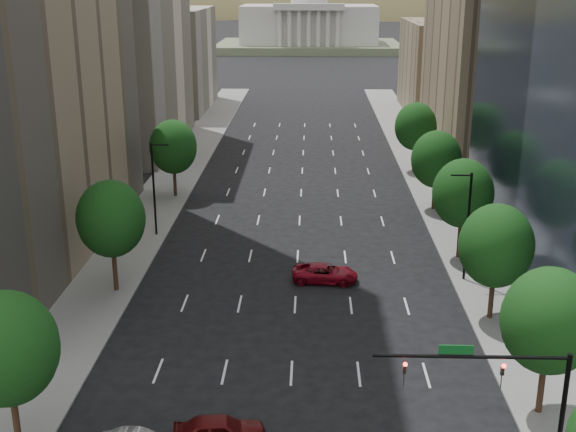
# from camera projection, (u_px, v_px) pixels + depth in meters

# --- Properties ---
(sidewalk_left) EXTENTS (6.00, 200.00, 0.15)m
(sidewalk_left) POSITION_uv_depth(u_px,v_px,m) (123.00, 254.00, 65.03)
(sidewalk_left) COLOR slate
(sidewalk_left) RESTS_ON ground
(sidewalk_right) EXTENTS (6.00, 200.00, 0.15)m
(sidewalk_right) POSITION_uv_depth(u_px,v_px,m) (475.00, 258.00, 64.09)
(sidewalk_right) COLOR slate
(sidewalk_right) RESTS_ON ground
(midrise_cream_left) EXTENTS (14.00, 30.00, 35.00)m
(midrise_cream_left) POSITION_uv_depth(u_px,v_px,m) (122.00, 22.00, 100.78)
(midrise_cream_left) COLOR beige
(midrise_cream_left) RESTS_ON ground
(filler_left) EXTENTS (14.00, 26.00, 18.00)m
(filler_left) POSITION_uv_depth(u_px,v_px,m) (170.00, 59.00, 134.77)
(filler_left) COLOR beige
(filler_left) RESTS_ON ground
(parking_tan_right) EXTENTS (14.00, 30.00, 30.00)m
(parking_tan_right) POSITION_uv_depth(u_px,v_px,m) (493.00, 43.00, 97.19)
(parking_tan_right) COLOR #8C7759
(parking_tan_right) RESTS_ON ground
(filler_right) EXTENTS (14.00, 26.00, 16.00)m
(filler_right) POSITION_uv_depth(u_px,v_px,m) (446.00, 68.00, 130.72)
(filler_right) COLOR #8C7759
(filler_right) RESTS_ON ground
(tree_right_1) EXTENTS (5.20, 5.20, 8.75)m
(tree_right_1) POSITION_uv_depth(u_px,v_px,m) (549.00, 321.00, 39.57)
(tree_right_1) COLOR #382316
(tree_right_1) RESTS_ON ground
(tree_right_2) EXTENTS (5.20, 5.20, 8.61)m
(tree_right_2) POSITION_uv_depth(u_px,v_px,m) (496.00, 246.00, 51.02)
(tree_right_2) COLOR #382316
(tree_right_2) RESTS_ON ground
(tree_right_3) EXTENTS (5.20, 5.20, 8.89)m
(tree_right_3) POSITION_uv_depth(u_px,v_px,m) (463.00, 193.00, 62.33)
(tree_right_3) COLOR #382316
(tree_right_3) RESTS_ON ground
(tree_right_4) EXTENTS (5.20, 5.20, 8.46)m
(tree_right_4) POSITION_uv_depth(u_px,v_px,m) (436.00, 159.00, 75.77)
(tree_right_4) COLOR #382316
(tree_right_4) RESTS_ON ground
(tree_right_5) EXTENTS (5.20, 5.20, 8.75)m
(tree_right_5) POSITION_uv_depth(u_px,v_px,m) (416.00, 127.00, 90.89)
(tree_right_5) COLOR #382316
(tree_right_5) RESTS_ON ground
(tree_left_0) EXTENTS (5.20, 5.20, 8.75)m
(tree_left_0) POSITION_uv_depth(u_px,v_px,m) (7.00, 349.00, 36.62)
(tree_left_0) COLOR #382316
(tree_left_0) RESTS_ON ground
(tree_left_1) EXTENTS (5.20, 5.20, 8.97)m
(tree_left_1) POSITION_uv_depth(u_px,v_px,m) (111.00, 219.00, 55.56)
(tree_left_1) COLOR #382316
(tree_left_1) RESTS_ON ground
(tree_left_2) EXTENTS (5.20, 5.20, 8.68)m
(tree_left_2) POSITION_uv_depth(u_px,v_px,m) (173.00, 147.00, 80.35)
(tree_left_2) COLOR #382316
(tree_left_2) RESTS_ON ground
(streetlight_rn) EXTENTS (1.70, 0.20, 9.00)m
(streetlight_rn) POSITION_uv_depth(u_px,v_px,m) (467.00, 224.00, 57.92)
(streetlight_rn) COLOR black
(streetlight_rn) RESTS_ON ground
(streetlight_ln) EXTENTS (1.70, 0.20, 9.00)m
(streetlight_ln) POSITION_uv_depth(u_px,v_px,m) (154.00, 187.00, 68.24)
(streetlight_ln) COLOR black
(streetlight_ln) RESTS_ON ground
(traffic_signal) EXTENTS (9.12, 0.40, 7.38)m
(traffic_signal) POSITION_uv_depth(u_px,v_px,m) (512.00, 389.00, 34.15)
(traffic_signal) COLOR black
(traffic_signal) RESTS_ON ground
(capitol) EXTENTS (60.00, 40.00, 35.20)m
(capitol) POSITION_uv_depth(u_px,v_px,m) (309.00, 24.00, 242.20)
(capitol) COLOR #596647
(capitol) RESTS_ON ground
(foothills) EXTENTS (720.00, 413.00, 263.00)m
(foothills) POSITION_uv_depth(u_px,v_px,m) (354.00, 57.00, 587.82)
(foothills) COLOR olive
(foothills) RESTS_ON ground
(car_maroon) EXTENTS (5.10, 2.61, 1.66)m
(car_maroon) POSITION_uv_depth(u_px,v_px,m) (219.00, 431.00, 38.32)
(car_maroon) COLOR #4F0D0E
(car_maroon) RESTS_ON ground
(car_red_far) EXTENTS (5.40, 2.75, 1.46)m
(car_red_far) POSITION_uv_depth(u_px,v_px,m) (325.00, 273.00, 59.02)
(car_red_far) COLOR maroon
(car_red_far) RESTS_ON ground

